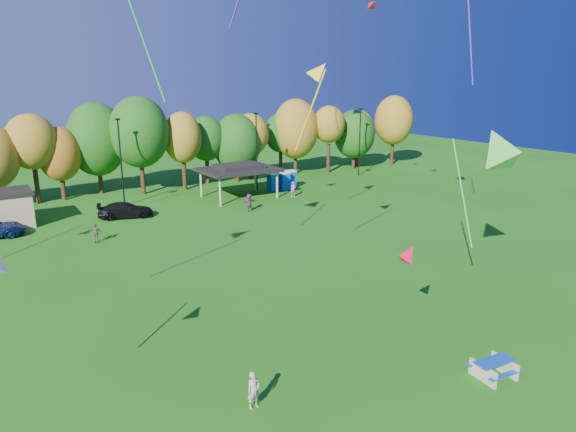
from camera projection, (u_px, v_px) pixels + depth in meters
ground at (355, 415)px, 20.51m from camera, size 160.00×160.00×0.00m
tree_line at (78, 146)px, 55.43m from camera, size 93.57×10.55×11.15m
lamp_posts at (121, 160)px, 52.79m from camera, size 64.50×0.25×9.09m
pavilion at (239, 169)px, 57.04m from camera, size 8.20×6.20×3.77m
porta_potties at (283, 181)px, 61.62m from camera, size 3.75×1.82×2.18m
picnic_table at (494, 367)px, 23.02m from camera, size 2.04×1.75×0.82m
kite_flyer at (254, 390)px, 20.78m from camera, size 0.61×0.42×1.62m
car_d at (125, 210)px, 49.30m from camera, size 5.49×3.36×1.49m
far_person_0 at (95, 233)px, 41.79m from camera, size 1.02×0.86×1.63m
far_person_1 at (249, 202)px, 51.66m from camera, size 1.71×0.65×1.80m
far_person_2 at (293, 189)px, 57.93m from camera, size 0.69×0.51×1.74m
kite_0 at (499, 147)px, 30.00m from camera, size 2.86×5.13×8.10m
kite_1 at (319, 72)px, 30.72m from camera, size 3.06×2.34×5.43m
kite_5 at (408, 254)px, 24.28m from camera, size 1.23×0.94×1.18m
kite_14 at (373, 4)px, 46.43m from camera, size 1.05×1.28×1.20m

